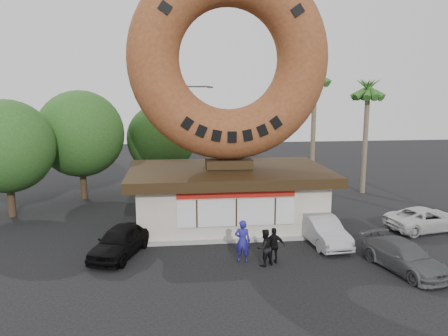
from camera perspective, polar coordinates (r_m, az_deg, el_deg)
ground at (r=19.97m, az=2.82°, el=-12.41°), size 90.00×90.00×0.00m
donut_shop at (r=25.06m, az=0.62°, el=-3.43°), size 11.20×7.20×3.80m
giant_donut at (r=24.42m, az=0.65°, el=14.04°), size 11.02×2.81×11.02m
tree_west at (r=31.98m, az=-18.22°, el=4.26°), size 6.00×6.00×7.65m
tree_mid at (r=33.39m, az=-8.18°, el=3.82°), size 5.20×5.20×6.63m
tree_far at (r=29.13m, az=-26.51°, el=2.54°), size 5.60×5.60×7.14m
palm_near at (r=33.87m, az=11.81°, el=11.25°), size 2.60×2.60×9.75m
palm_far at (r=33.75m, az=18.29°, el=9.38°), size 2.60×2.60×8.75m
street_lamp at (r=34.35m, az=-4.56°, el=4.85°), size 2.11×0.20×8.00m
person_left at (r=19.88m, az=2.43°, el=-9.51°), size 0.80×0.63×1.95m
person_center at (r=19.57m, az=5.31°, el=-10.31°), size 1.00×0.91×1.67m
person_right at (r=19.89m, az=6.54°, el=-10.03°), size 1.00×0.51×1.64m
car_black at (r=21.19m, az=-13.45°, el=-9.29°), size 2.92×4.46×1.41m
car_silver at (r=22.76m, az=12.74°, el=-7.92°), size 1.84×4.32×1.39m
car_grey at (r=20.63m, az=22.46°, el=-10.61°), size 2.70×4.54×1.23m
car_white at (r=26.70m, az=24.94°, el=-6.06°), size 4.87×2.87×1.27m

